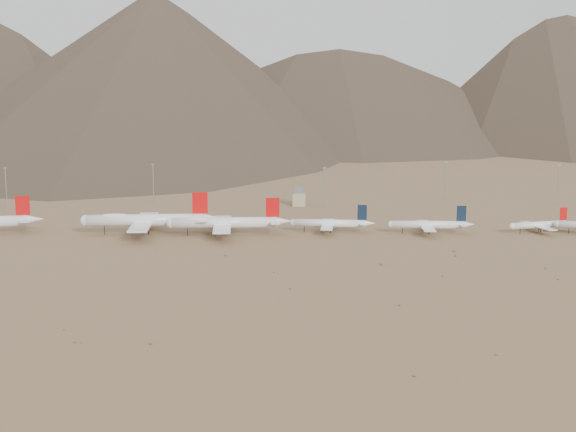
{
  "coord_description": "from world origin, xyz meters",
  "views": [
    {
      "loc": [
        11.32,
        -379.83,
        79.33
      ],
      "look_at": [
        21.08,
        30.0,
        8.91
      ],
      "focal_mm": 50.0,
      "sensor_mm": 36.0,
      "label": 1
    }
  ],
  "objects_px": {
    "widebody_east": "(225,223)",
    "control_tower": "(299,197)",
    "narrowbody_b": "(430,225)",
    "widebody_centre": "(146,220)",
    "narrowbody_a": "(331,223)"
  },
  "relations": [
    {
      "from": "narrowbody_a",
      "to": "control_tower",
      "type": "bearing_deg",
      "value": 105.14
    },
    {
      "from": "widebody_centre",
      "to": "widebody_east",
      "type": "relative_size",
      "value": 1.13
    },
    {
      "from": "widebody_centre",
      "to": "control_tower",
      "type": "height_order",
      "value": "widebody_centre"
    },
    {
      "from": "widebody_centre",
      "to": "narrowbody_b",
      "type": "distance_m",
      "value": 146.42
    },
    {
      "from": "narrowbody_b",
      "to": "narrowbody_a",
      "type": "bearing_deg",
      "value": 177.55
    },
    {
      "from": "widebody_east",
      "to": "control_tower",
      "type": "distance_m",
      "value": 104.24
    },
    {
      "from": "widebody_centre",
      "to": "widebody_east",
      "type": "xyz_separation_m",
      "value": [
        40.62,
        -3.64,
        -0.86
      ]
    },
    {
      "from": "narrowbody_a",
      "to": "widebody_east",
      "type": "bearing_deg",
      "value": -166.79
    },
    {
      "from": "control_tower",
      "to": "narrowbody_b",
      "type": "bearing_deg",
      "value": -55.68
    },
    {
      "from": "widebody_east",
      "to": "narrowbody_a",
      "type": "height_order",
      "value": "widebody_east"
    },
    {
      "from": "widebody_centre",
      "to": "narrowbody_a",
      "type": "distance_m",
      "value": 95.76
    },
    {
      "from": "widebody_centre",
      "to": "narrowbody_a",
      "type": "xyz_separation_m",
      "value": [
        95.68,
        2.95,
        -2.68
      ]
    },
    {
      "from": "control_tower",
      "to": "narrowbody_a",
      "type": "bearing_deg",
      "value": -81.25
    },
    {
      "from": "narrowbody_b",
      "to": "control_tower",
      "type": "xyz_separation_m",
      "value": [
        -64.42,
        94.35,
        0.52
      ]
    },
    {
      "from": "widebody_centre",
      "to": "widebody_east",
      "type": "height_order",
      "value": "widebody_centre"
    }
  ]
}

